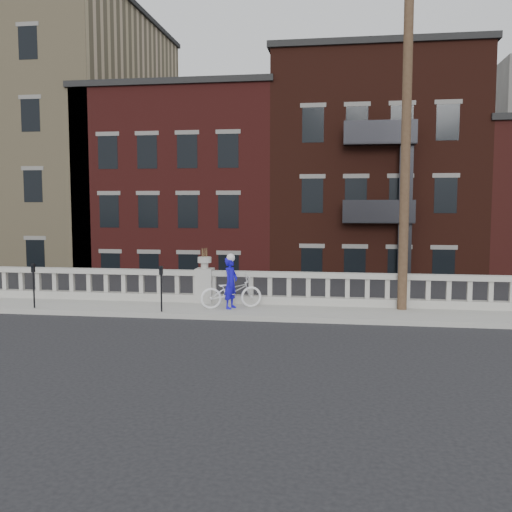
{
  "coord_description": "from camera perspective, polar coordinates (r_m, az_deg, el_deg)",
  "views": [
    {
      "loc": [
        4.34,
        -13.88,
        3.35
      ],
      "look_at": [
        1.79,
        3.2,
        1.75
      ],
      "focal_mm": 40.0,
      "sensor_mm": 36.0,
      "label": 1
    }
  ],
  "objects": [
    {
      "name": "sidewalk",
      "position": [
        17.74,
        -5.86,
        -5.36
      ],
      "size": [
        32.0,
        2.2,
        0.15
      ],
      "primitive_type": "cube",
      "color": "#9A988F",
      "rests_on": "ground"
    },
    {
      "name": "parking_meter_c",
      "position": [
        17.02,
        -9.46,
        -2.72
      ],
      "size": [
        0.1,
        0.09,
        1.36
      ],
      "color": "black",
      "rests_on": "sidewalk"
    },
    {
      "name": "parking_meter_b",
      "position": [
        18.66,
        -21.36,
        -2.31
      ],
      "size": [
        0.1,
        0.09,
        1.36
      ],
      "color": "black",
      "rests_on": "sidewalk"
    },
    {
      "name": "ground",
      "position": [
        14.93,
        -8.73,
        -7.73
      ],
      "size": [
        120.0,
        120.0,
        0.0
      ],
      "primitive_type": "plane",
      "color": "black",
      "rests_on": "ground"
    },
    {
      "name": "planter_pedestal",
      "position": [
        18.53,
        -5.15,
        -2.54
      ],
      "size": [
        0.55,
        0.55,
        1.76
      ],
      "color": "#9A988F",
      "rests_on": "sidewalk"
    },
    {
      "name": "cyclist",
      "position": [
        17.36,
        -2.53,
        -2.69
      ],
      "size": [
        0.52,
        0.66,
        1.57
      ],
      "primitive_type": "imported",
      "rotation": [
        0.0,
        0.0,
        1.28
      ],
      "color": "#140CBA",
      "rests_on": "sidewalk"
    },
    {
      "name": "utility_pole",
      "position": [
        17.68,
        14.76,
        11.25
      ],
      "size": [
        1.6,
        0.28,
        10.0
      ],
      "color": "#422D1E",
      "rests_on": "sidewalk"
    },
    {
      "name": "balustrade",
      "position": [
        18.55,
        -5.15,
        -3.12
      ],
      "size": [
        28.0,
        0.34,
        1.03
      ],
      "color": "#9A988F",
      "rests_on": "sidewalk"
    },
    {
      "name": "lower_level",
      "position": [
        37.13,
        2.65,
        4.18
      ],
      "size": [
        80.0,
        44.0,
        20.8
      ],
      "color": "#605E59",
      "rests_on": "ground"
    },
    {
      "name": "bicycle",
      "position": [
        17.48,
        -2.51,
        -3.59
      ],
      "size": [
        2.01,
        1.33,
        1.0
      ],
      "primitive_type": "imported",
      "rotation": [
        0.0,
        0.0,
        1.96
      ],
      "color": "white",
      "rests_on": "sidewalk"
    }
  ]
}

